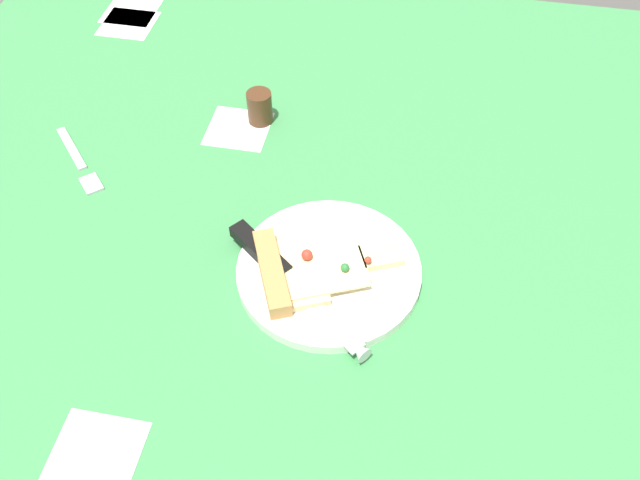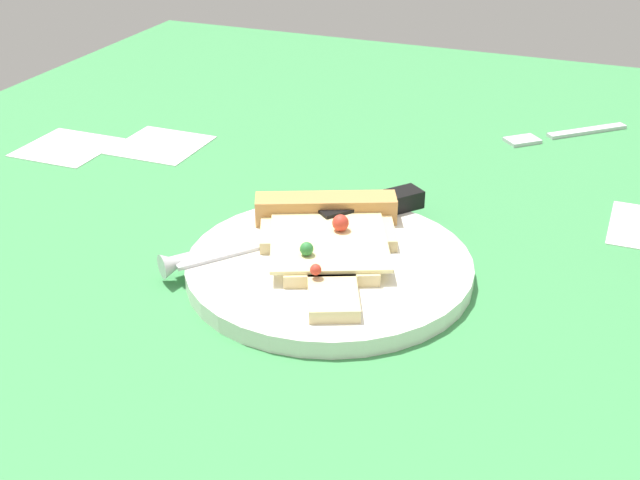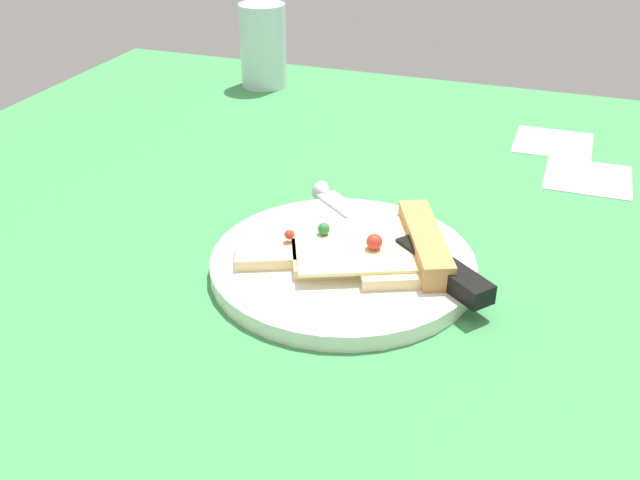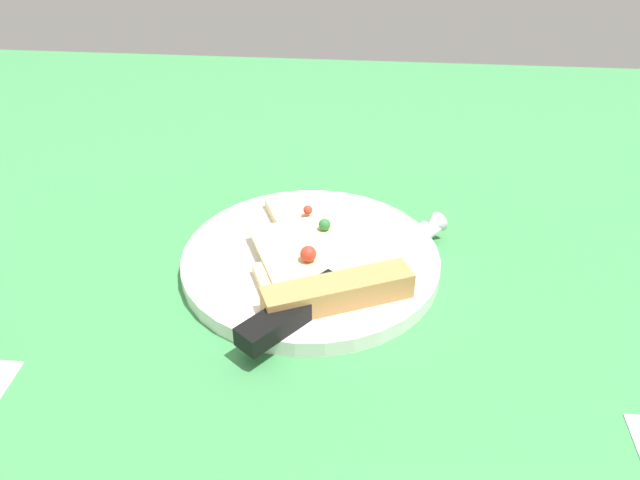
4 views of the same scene
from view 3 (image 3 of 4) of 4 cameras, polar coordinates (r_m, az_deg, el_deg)
name	(u,v)px [view 3 (image 3 of 4)]	position (r cm, az deg, el deg)	size (l,w,h in cm)	color
ground_plane	(402,344)	(58.02, 6.35, -8.00)	(125.70, 125.70, 3.00)	#3D8C4C
plate	(343,264)	(63.28, 1.76, -1.88)	(22.62, 22.62, 1.41)	white
pizza_slice	(374,248)	(62.81, 4.16, -0.62)	(14.67, 19.07, 2.66)	beige
knife	(408,248)	(63.53, 6.83, -0.58)	(16.68, 20.02, 2.45)	silver
drinking_glass	(263,46)	(109.63, -4.42, 14.74)	(6.64, 6.64, 11.66)	silver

